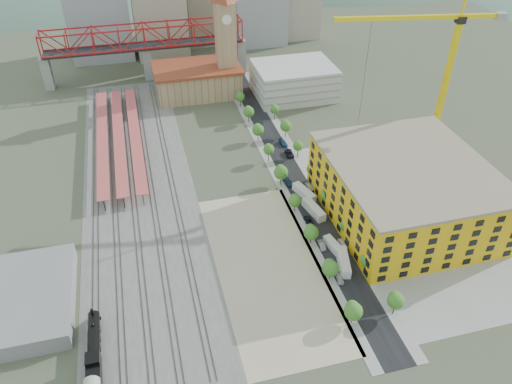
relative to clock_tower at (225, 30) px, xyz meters
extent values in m
plane|color=#474C38|center=(-8.00, -79.99, -28.70)|extent=(400.00, 400.00, 0.00)
cube|color=#605E59|center=(-44.00, -62.49, -28.67)|extent=(36.00, 165.00, 0.06)
cube|color=tan|center=(-12.00, -111.49, -28.67)|extent=(28.00, 67.00, 0.06)
cube|color=black|center=(8.00, -64.99, -28.67)|extent=(12.00, 170.00, 0.06)
cube|color=gray|center=(2.50, -64.99, -28.68)|extent=(3.00, 170.00, 0.04)
cube|color=gray|center=(13.50, -64.99, -28.68)|extent=(3.00, 170.00, 0.04)
cube|color=gray|center=(37.00, -99.99, -28.67)|extent=(50.00, 90.00, 0.06)
cube|color=#382B23|center=(-58.72, -62.49, -28.55)|extent=(0.12, 160.00, 0.18)
cube|color=#382B23|center=(-57.28, -62.49, -28.55)|extent=(0.12, 160.00, 0.18)
cube|color=#382B23|center=(-52.72, -62.49, -28.55)|extent=(0.12, 160.00, 0.18)
cube|color=#382B23|center=(-51.28, -62.49, -28.55)|extent=(0.12, 160.00, 0.18)
cube|color=#382B23|center=(-46.72, -62.49, -28.55)|extent=(0.12, 160.00, 0.18)
cube|color=#382B23|center=(-45.28, -62.49, -28.55)|extent=(0.12, 160.00, 0.18)
cube|color=#382B23|center=(-40.72, -62.49, -28.55)|extent=(0.12, 160.00, 0.18)
cube|color=#382B23|center=(-39.28, -62.49, -28.55)|extent=(0.12, 160.00, 0.18)
cube|color=#382B23|center=(-33.72, -62.49, -28.55)|extent=(0.12, 160.00, 0.18)
cube|color=#382B23|center=(-32.28, -62.49, -28.55)|extent=(0.12, 160.00, 0.18)
cube|color=#C74C4F|center=(-55.00, -34.99, -24.70)|extent=(4.00, 80.00, 0.25)
cylinder|color=black|center=(-55.00, -34.99, -26.70)|extent=(0.24, 0.24, 4.00)
cube|color=#C74C4F|center=(-49.00, -34.99, -24.70)|extent=(4.00, 80.00, 0.25)
cylinder|color=black|center=(-49.00, -34.99, -26.70)|extent=(0.24, 0.24, 4.00)
cube|color=#C74C4F|center=(-43.00, -34.99, -24.70)|extent=(4.00, 80.00, 0.25)
cylinder|color=black|center=(-43.00, -34.99, -26.70)|extent=(0.24, 0.24, 4.00)
cube|color=tan|center=(-13.00, 2.01, -22.70)|extent=(36.00, 22.00, 12.00)
cube|color=maroon|center=(-13.00, 2.01, -16.20)|extent=(38.00, 24.00, 1.20)
cube|color=tan|center=(0.00, 0.01, -8.70)|extent=(8.00, 8.00, 40.00)
cylinder|color=white|center=(0.00, -4.09, 5.30)|extent=(4.00, 0.30, 4.00)
cube|color=silver|center=(28.00, -9.99, -21.70)|extent=(34.00, 26.00, 14.00)
cube|color=gray|center=(-78.00, 25.01, -21.20)|extent=(4.00, 6.00, 15.00)
cube|color=gray|center=(12.00, 25.01, -21.20)|extent=(4.00, 6.00, 15.00)
cube|color=gray|center=(-33.00, 25.01, -21.20)|extent=(4.00, 6.00, 15.00)
cube|color=black|center=(-33.00, 25.01, -13.20)|extent=(90.00, 9.00, 1.00)
cube|color=yellow|center=(34.00, -99.99, -19.70)|extent=(44.00, 50.00, 18.00)
cube|color=gray|center=(34.00, -99.99, -10.30)|extent=(44.60, 50.60, 0.80)
cube|color=gray|center=(-74.00, -109.99, -26.20)|extent=(22.00, 32.00, 5.00)
cube|color=#9EA0A3|center=(-53.00, 60.01, -9.70)|extent=(30.00, 25.00, 38.00)
cube|color=#B2A58C|center=(-23.00, 55.01, -2.70)|extent=(26.00, 22.00, 52.00)
cube|color=gray|center=(4.00, 70.01, -13.70)|extent=(24.00, 24.00, 30.00)
cube|color=brown|center=(-10.00, 80.01, -15.70)|extent=(20.00, 20.00, 26.00)
ellipsoid|color=#4C6B59|center=(-88.00, 180.01, -96.70)|extent=(396.00, 216.00, 180.00)
ellipsoid|color=#4C6B59|center=(32.00, 180.01, -120.70)|extent=(484.00, 264.00, 220.00)
ellipsoid|color=#4C6B59|center=(152.00, 180.01, -98.70)|extent=(418.00, 228.00, 190.00)
cylinder|color=black|center=(-58.00, -125.66, -26.03)|extent=(2.78, 13.33, 2.78)
cube|color=black|center=(-58.00, -132.88, -25.81)|extent=(3.11, 3.33, 3.56)
cylinder|color=black|center=(-58.00, -120.10, -24.03)|extent=(0.78, 0.78, 1.78)
sphere|color=black|center=(-58.00, -123.44, -24.59)|extent=(1.11, 1.11, 1.11)
cone|color=black|center=(-58.00, -118.10, -27.70)|extent=(2.89, 1.78, 2.89)
cube|color=black|center=(-58.00, -137.88, -26.47)|extent=(3.11, 6.67, 3.11)
cube|color=yellow|center=(61.60, -69.26, -4.81)|extent=(1.70, 1.70, 47.77)
cube|color=black|center=(61.60, -69.26, 20.14)|extent=(2.65, 2.65, 2.12)
cube|color=yellow|center=(41.74, -65.72, 21.20)|extent=(39.94, 8.34, 1.27)
cube|color=yellow|center=(67.87, -70.38, 21.20)|extent=(12.77, 3.49, 1.27)
cube|color=gray|center=(74.14, -71.50, 20.99)|extent=(3.60, 3.17, 2.12)
cube|color=yellow|center=(61.60, -69.26, 25.45)|extent=(0.53, 0.53, 8.49)
cube|color=silver|center=(8.00, -116.27, -27.27)|extent=(5.21, 10.74, 2.84)
cube|color=silver|center=(8.00, -109.71, -27.51)|extent=(4.03, 8.96, 2.37)
cube|color=silver|center=(8.00, -92.40, -27.28)|extent=(4.68, 10.65, 2.82)
cube|color=silver|center=(8.00, -83.13, -27.35)|extent=(5.40, 10.18, 2.70)
imported|color=#BBBBBB|center=(5.00, -121.10, -27.95)|extent=(2.34, 4.58, 1.49)
imported|color=gray|center=(5.00, -107.71, -28.00)|extent=(1.80, 4.35, 1.40)
imported|color=black|center=(5.00, -96.49, -28.04)|extent=(2.32, 4.79, 1.31)
imported|color=navy|center=(5.00, -75.02, -27.91)|extent=(3.00, 5.70, 1.58)
imported|color=white|center=(11.00, -108.85, -27.96)|extent=(1.81, 4.36, 1.48)
imported|color=gray|center=(11.00, -79.65, -27.96)|extent=(1.83, 4.55, 1.47)
imported|color=black|center=(11.00, -58.11, -27.94)|extent=(2.66, 5.52, 1.51)
imported|color=navy|center=(11.00, -50.25, -27.94)|extent=(2.58, 5.39, 1.51)
camera|label=1|loc=(-39.92, -205.68, 69.20)|focal=35.00mm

